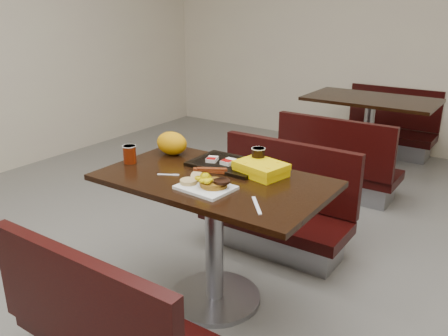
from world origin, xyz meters
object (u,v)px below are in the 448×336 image
Objects in this scene: hashbrown_sleeve_left at (212,159)px; bench_near_n at (275,202)px; table_far at (368,136)px; clamshell at (261,169)px; coffee_cup_near at (130,154)px; hashbrown_sleeve_right at (229,162)px; table_near at (214,242)px; bench_far_s at (341,156)px; platter at (206,188)px; bench_far_n at (388,123)px; paper_bag at (172,143)px; fork at (165,175)px; pancake_stack at (214,184)px; knife at (257,205)px; tray at (228,164)px; bench_near_s at (121,309)px; coffee_cup_far at (258,157)px.

bench_near_n is at bearing 56.27° from hashbrown_sleeve_left.
clamshell is at bearing -85.77° from table_far.
hashbrown_sleeve_right is (0.50, 0.26, -0.02)m from coffee_cup_near.
clamshell is at bearing 45.10° from table_near.
coffee_cup_near reaches higher than bench_far_s.
bench_far_n is at bearing 95.50° from platter.
platter is at bearing -88.82° from table_far.
paper_bag reaches higher than coffee_cup_near.
clamshell is (0.18, -3.12, 0.42)m from bench_far_n.
bench_near_n is 1.00× the size of bench_far_n.
clamshell reaches higher than table_near.
table_near is 10.32× the size of fork.
coffee_cup_near is at bearing 174.93° from pancake_stack.
pancake_stack is at bearing 35.91° from platter.
tray is (-0.41, 0.38, 0.01)m from knife.
tray is (-0.05, 0.21, 0.38)m from table_near.
table_near is at bearing 115.51° from platter.
bench_far_s is 1.40m from bench_far_n.
bench_near_s is 0.83× the size of table_far.
table_near is at bearing -90.00° from bench_far_s.
hashbrown_sleeve_right is at bearing -90.58° from bench_far_n.
table_near is 0.44m from tray.
knife is (0.37, -3.48, 0.39)m from bench_far_n.
coffee_cup_far is (0.36, 0.36, 0.07)m from fork.
table_near is 0.55m from knife.
tray is at bearing -95.45° from bench_near_n.
bench_near_s and bench_far_n have the same top height.
bench_far_n is at bearing 80.97° from coffee_cup_near.
hashbrown_sleeve_left is 0.39× the size of paper_bag.
table_near reaches higher than bench_near_n.
table_near is at bearing -78.64° from hashbrown_sleeve_right.
bench_far_n is at bearing 91.17° from hashbrown_sleeve_right.
paper_bag is at bearing -104.45° from bench_far_s.
tray is at bearing 110.95° from platter.
bench_far_s is 1.76m from hashbrown_sleeve_right.
platter is at bearing -88.42° from bench_far_s.
fork reaches higher than bench_near_n.
knife is (0.27, -0.05, -0.03)m from pancake_stack.
table_far reaches higher than bench_near_n.
knife is 0.41m from clamshell.
hashbrown_sleeve_right reaches higher than bench_near_s.
clamshell is 1.28× the size of paper_bag.
pancake_stack is 1.58× the size of hashbrown_sleeve_right.
table_far is at bearing -90.00° from bench_far_n.
platter reaches higher than bench_near_n.
hashbrown_sleeve_left reaches higher than platter.
bench_far_n is 3.45m from pancake_stack.
bench_far_s is 13.05× the size of hashbrown_sleeve_left.
coffee_cup_near reaches higher than table_far.
hashbrown_sleeve_right is 0.42× the size of paper_bag.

